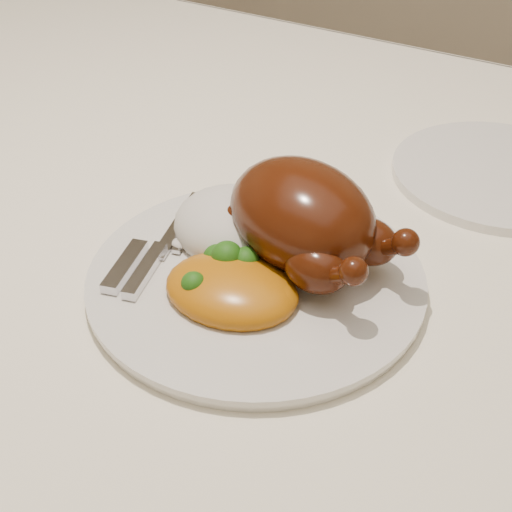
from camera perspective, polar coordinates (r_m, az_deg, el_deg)
The scene contains 8 objects.
dining_table at distance 0.83m, azimuth -1.83°, elevation -1.02°, with size 1.60×0.90×0.76m.
tablecloth at distance 0.79m, azimuth -1.94°, elevation 3.18°, with size 1.73×1.03×0.18m.
dinner_plate at distance 0.64m, azimuth 0.00°, elevation -1.89°, with size 0.30×0.30×0.01m, color silver.
side_plate at distance 0.84m, azimuth 18.86°, elevation 6.27°, with size 0.24×0.24×0.01m, color silver.
roast_chicken at distance 0.63m, azimuth 3.92°, elevation 3.06°, with size 0.20×0.16×0.09m.
rice_mound at distance 0.68m, azimuth -1.67°, elevation 2.37°, with size 0.14×0.13×0.06m.
mac_and_cheese at distance 0.61m, azimuth -1.73°, elevation -2.49°, with size 0.13×0.10×0.05m.
cutlery at distance 0.66m, azimuth -8.32°, elevation 0.16°, with size 0.06×0.17×0.01m.
Camera 1 is at (0.36, -0.55, 1.18)m, focal length 50.00 mm.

